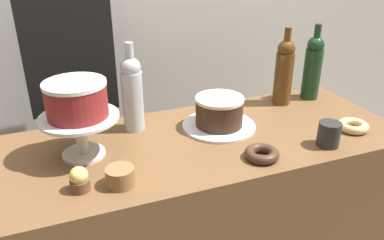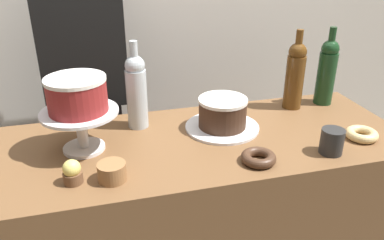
% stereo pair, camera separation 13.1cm
% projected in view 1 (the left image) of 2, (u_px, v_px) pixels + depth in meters
% --- Properties ---
extents(display_counter, '(1.54, 0.57, 0.89)m').
position_uv_depth(display_counter, '(192.00, 238.00, 1.54)').
color(display_counter, brown).
rests_on(display_counter, ground_plane).
extents(cake_stand_pedestal, '(0.25, 0.25, 0.14)m').
position_uv_depth(cake_stand_pedestal, '(80.00, 129.00, 1.21)').
color(cake_stand_pedestal, silver).
rests_on(cake_stand_pedestal, display_counter).
extents(white_layer_cake, '(0.19, 0.19, 0.11)m').
position_uv_depth(white_layer_cake, '(76.00, 99.00, 1.17)').
color(white_layer_cake, maroon).
rests_on(white_layer_cake, cake_stand_pedestal).
extents(silver_serving_platter, '(0.27, 0.27, 0.01)m').
position_uv_depth(silver_serving_platter, '(219.00, 126.00, 1.44)').
color(silver_serving_platter, white).
rests_on(silver_serving_platter, display_counter).
extents(chocolate_round_cake, '(0.18, 0.18, 0.11)m').
position_uv_depth(chocolate_round_cake, '(219.00, 111.00, 1.42)').
color(chocolate_round_cake, '#3D2619').
rests_on(chocolate_round_cake, silver_serving_platter).
extents(wine_bottle_clear, '(0.08, 0.08, 0.33)m').
position_uv_depth(wine_bottle_clear, '(132.00, 93.00, 1.37)').
color(wine_bottle_clear, '#B2BCC1').
rests_on(wine_bottle_clear, display_counter).
extents(wine_bottle_green, '(0.08, 0.08, 0.33)m').
position_uv_depth(wine_bottle_green, '(313.00, 66.00, 1.65)').
color(wine_bottle_green, '#193D1E').
rests_on(wine_bottle_green, display_counter).
extents(wine_bottle_amber, '(0.08, 0.08, 0.33)m').
position_uv_depth(wine_bottle_amber, '(284.00, 71.00, 1.59)').
color(wine_bottle_amber, '#5B3814').
rests_on(wine_bottle_amber, display_counter).
extents(cupcake_lemon, '(0.06, 0.06, 0.07)m').
position_uv_depth(cupcake_lemon, '(79.00, 180.00, 1.07)').
color(cupcake_lemon, brown).
rests_on(cupcake_lemon, display_counter).
extents(donut_chocolate, '(0.11, 0.11, 0.03)m').
position_uv_depth(donut_chocolate, '(262.00, 154.00, 1.23)').
color(donut_chocolate, '#472D1E').
rests_on(donut_chocolate, display_counter).
extents(donut_glazed, '(0.11, 0.11, 0.03)m').
position_uv_depth(donut_glazed, '(353.00, 126.00, 1.41)').
color(donut_glazed, '#E0C17F').
rests_on(donut_glazed, display_counter).
extents(cookie_stack, '(0.08, 0.08, 0.05)m').
position_uv_depth(cookie_stack, '(120.00, 177.00, 1.09)').
color(cookie_stack, olive).
rests_on(cookie_stack, display_counter).
extents(coffee_cup_ceramic, '(0.08, 0.08, 0.08)m').
position_uv_depth(coffee_cup_ceramic, '(329.00, 134.00, 1.30)').
color(coffee_cup_ceramic, '#282828').
rests_on(coffee_cup_ceramic, display_counter).
extents(barista_figure, '(0.36, 0.22, 1.60)m').
position_uv_depth(barista_figure, '(76.00, 106.00, 1.75)').
color(barista_figure, black).
rests_on(barista_figure, ground_plane).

